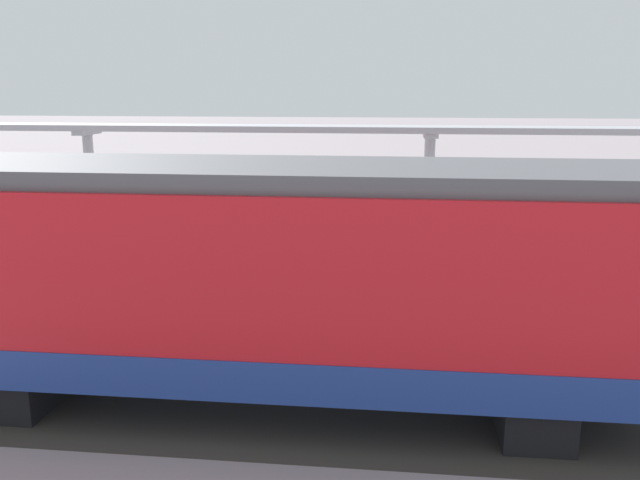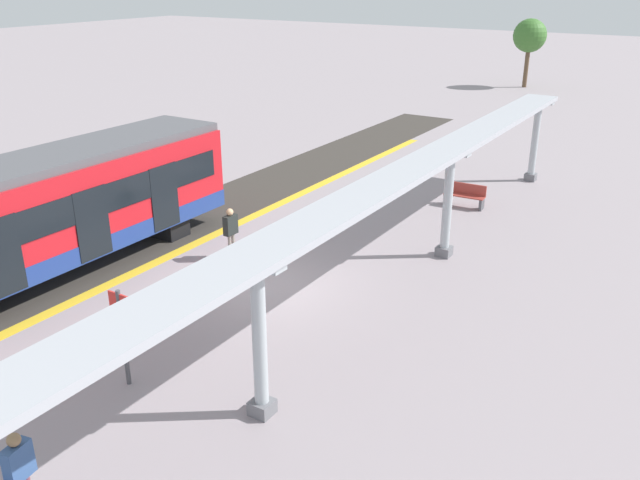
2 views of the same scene
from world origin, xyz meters
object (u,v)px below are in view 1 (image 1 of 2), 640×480
(train_near_carriage, at_px, (272,282))
(passenger_waiting_near_edge, at_px, (148,267))
(canopy_pillar_second, at_px, (428,195))
(passenger_by_the_benches, at_px, (607,236))
(canopy_pillar_third, at_px, (91,189))
(bench_mid_platform, at_px, (619,255))
(platform_info_sign, at_px, (464,233))

(train_near_carriage, distance_m, passenger_waiting_near_edge, 4.82)
(canopy_pillar_second, distance_m, passenger_by_the_benches, 4.49)
(canopy_pillar_third, height_order, bench_mid_platform, canopy_pillar_third)
(passenger_waiting_near_edge, bearing_deg, canopy_pillar_third, 33.91)
(passenger_waiting_near_edge, bearing_deg, bench_mid_platform, -67.22)
(canopy_pillar_second, bearing_deg, train_near_carriage, 164.11)
(platform_info_sign, bearing_deg, canopy_pillar_third, 73.13)
(train_near_carriage, height_order, passenger_by_the_benches, train_near_carriage)
(bench_mid_platform, bearing_deg, passenger_waiting_near_edge, 112.78)
(train_near_carriage, relative_size, canopy_pillar_second, 3.34)
(train_near_carriage, bearing_deg, bench_mid_platform, -42.34)
(platform_info_sign, xyz_separation_m, passenger_waiting_near_edge, (-2.36, 6.37, -0.32))
(train_near_carriage, xyz_separation_m, canopy_pillar_second, (8.94, -2.54, -0.13))
(passenger_by_the_benches, bearing_deg, passenger_waiting_near_edge, 111.27)
(passenger_waiting_near_edge, xyz_separation_m, passenger_by_the_benches, (3.84, -9.87, 0.01))
(train_near_carriage, distance_m, platform_info_sign, 6.74)
(passenger_waiting_near_edge, bearing_deg, train_near_carriage, -138.25)
(platform_info_sign, bearing_deg, passenger_waiting_near_edge, 110.33)
(train_near_carriage, xyz_separation_m, passenger_by_the_benches, (7.39, -6.70, -0.80))
(canopy_pillar_third, height_order, passenger_waiting_near_edge, canopy_pillar_third)
(passenger_waiting_near_edge, relative_size, passenger_by_the_benches, 0.99)
(train_near_carriage, distance_m, canopy_pillar_third, 11.22)
(train_near_carriage, height_order, platform_info_sign, train_near_carriage)
(platform_info_sign, height_order, passenger_waiting_near_edge, platform_info_sign)
(canopy_pillar_third, distance_m, platform_info_sign, 10.45)
(platform_info_sign, relative_size, passenger_by_the_benches, 1.35)
(train_near_carriage, bearing_deg, platform_info_sign, -28.50)
(canopy_pillar_second, distance_m, platform_info_sign, 3.12)
(train_near_carriage, distance_m, passenger_by_the_benches, 10.01)
(canopy_pillar_second, distance_m, passenger_waiting_near_edge, 7.88)
(train_near_carriage, xyz_separation_m, bench_mid_platform, (7.89, -7.19, -1.38))
(bench_mid_platform, relative_size, platform_info_sign, 0.69)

